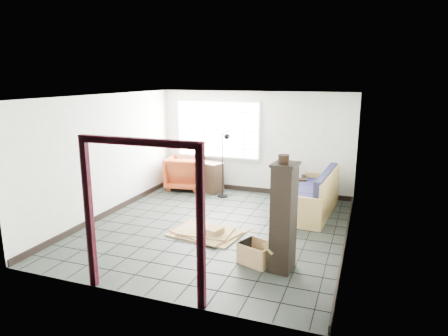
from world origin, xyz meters
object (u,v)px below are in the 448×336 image
at_px(futon_sofa, 315,198).
at_px(armchair, 186,171).
at_px(side_table, 295,181).
at_px(tall_shelf, 284,217).

relative_size(futon_sofa, armchair, 2.31).
bearing_deg(side_table, futon_sofa, -53.94).
distance_m(side_table, tall_shelf, 3.75).
bearing_deg(futon_sofa, tall_shelf, -88.37).
distance_m(futon_sofa, armchair, 3.63).
xyz_separation_m(side_table, tall_shelf, (0.48, -3.70, 0.39)).
bearing_deg(armchair, tall_shelf, 124.21).
bearing_deg(side_table, armchair, -179.98).
bearing_deg(armchair, futon_sofa, 158.35).
distance_m(armchair, tall_shelf, 5.04).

